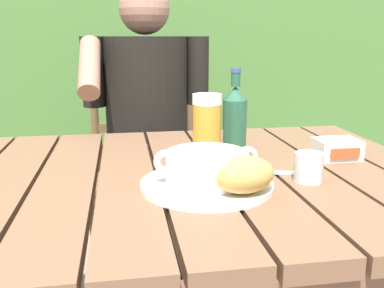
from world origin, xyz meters
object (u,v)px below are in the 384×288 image
at_px(soup_bowl, 207,166).
at_px(water_glass_small, 309,167).
at_px(chair_near_diner, 146,166).
at_px(butter_tub, 337,149).
at_px(person_eating, 147,118).
at_px(beer_bottle, 235,117).
at_px(beer_glass, 207,127).
at_px(table_knife, 261,171).
at_px(serving_plate, 207,184).
at_px(bread_roll, 245,175).

relative_size(soup_bowl, water_glass_small, 3.47).
xyz_separation_m(chair_near_diner, butter_tub, (0.45, -0.84, 0.28)).
bearing_deg(person_eating, beer_bottle, -67.51).
bearing_deg(beer_glass, butter_tub, -10.13).
height_order(person_eating, butter_tub, person_eating).
bearing_deg(chair_near_diner, water_glass_small, -73.25).
relative_size(water_glass_small, butter_tub, 0.58).
distance_m(beer_glass, table_knife, 0.19).
distance_m(chair_near_diner, person_eating, 0.32).
bearing_deg(water_glass_small, beer_glass, 130.14).
bearing_deg(water_glass_small, serving_plate, -179.75).
bearing_deg(chair_near_diner, bread_roll, -82.88).
height_order(water_glass_small, table_knife, water_glass_small).
height_order(beer_glass, beer_bottle, beer_bottle).
bearing_deg(serving_plate, chair_near_diner, 94.12).
distance_m(serving_plate, table_knife, 0.16).
xyz_separation_m(soup_bowl, water_glass_small, (0.23, 0.00, -0.01)).
height_order(bread_roll, table_knife, bread_roll).
height_order(serving_plate, butter_tub, butter_tub).
bearing_deg(soup_bowl, beer_bottle, 64.70).
height_order(chair_near_diner, butter_tub, chair_near_diner).
xyz_separation_m(person_eating, table_knife, (0.22, -0.73, 0.00)).
bearing_deg(serving_plate, person_eating, 95.33).
xyz_separation_m(serving_plate, beer_bottle, (0.14, 0.29, 0.09)).
distance_m(person_eating, water_glass_small, 0.86).
relative_size(beer_bottle, table_knife, 1.44).
bearing_deg(water_glass_small, beer_bottle, 107.51).
relative_size(chair_near_diner, bread_roll, 6.29).
xyz_separation_m(beer_glass, beer_bottle, (0.09, 0.07, 0.01)).
xyz_separation_m(chair_near_diner, beer_glass, (0.12, -0.78, 0.34)).
xyz_separation_m(butter_tub, table_knife, (-0.23, -0.08, -0.02)).
distance_m(bread_roll, table_knife, 0.17).
bearing_deg(person_eating, butter_tub, -54.85).
height_order(butter_tub, table_knife, butter_tub).
bearing_deg(table_knife, butter_tub, 20.20).
bearing_deg(serving_plate, water_glass_small, 0.25).
relative_size(chair_near_diner, serving_plate, 3.41).
xyz_separation_m(beer_glass, water_glass_small, (0.18, -0.22, -0.05)).
distance_m(chair_near_diner, butter_tub, 0.99).
bearing_deg(bread_roll, table_knife, 60.16).
bearing_deg(butter_tub, table_knife, -159.80).
height_order(beer_glass, water_glass_small, beer_glass).
bearing_deg(table_knife, bread_roll, -119.84).
distance_m(chair_near_diner, serving_plate, 1.03).
distance_m(soup_bowl, beer_bottle, 0.32).
bearing_deg(serving_plate, soup_bowl, -80.54).
bearing_deg(beer_bottle, serving_plate, -115.30).
bearing_deg(water_glass_small, butter_tub, 46.84).
bearing_deg(table_knife, person_eating, 106.88).
distance_m(water_glass_small, butter_tub, 0.22).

